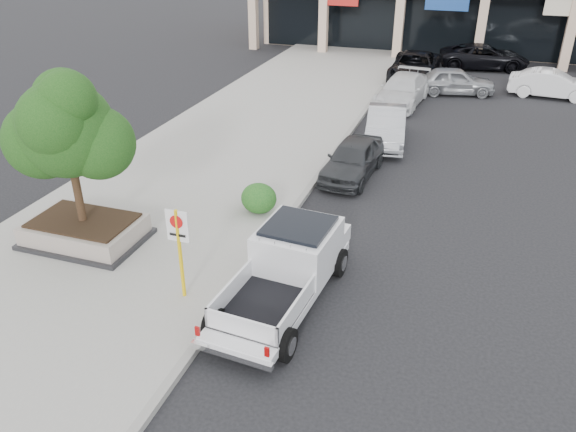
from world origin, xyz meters
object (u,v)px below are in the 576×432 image
at_px(pickup_truck, 282,273).
at_px(planter, 85,230).
at_px(curb_car_c, 402,90).
at_px(curb_car_d, 414,67).
at_px(lot_car_b, 552,84).
at_px(no_parking_sign, 179,242).
at_px(curb_car_b, 386,126).
at_px(lot_car_a, 455,81).
at_px(lot_car_d, 484,57).
at_px(curb_car_a, 353,159).
at_px(planter_tree, 74,128).

bearing_deg(pickup_truck, planter, 177.59).
distance_m(curb_car_c, curb_car_d, 4.78).
height_order(pickup_truck, curb_car_d, pickup_truck).
bearing_deg(curb_car_d, lot_car_b, -10.23).
distance_m(no_parking_sign, pickup_truck, 2.49).
bearing_deg(pickup_truck, lot_car_b, 75.41).
height_order(pickup_truck, curb_car_b, pickup_truck).
relative_size(curb_car_b, lot_car_a, 1.06).
bearing_deg(lot_car_a, pickup_truck, 160.26).
xyz_separation_m(curb_car_b, lot_car_d, (3.39, 14.68, 0.02)).
bearing_deg(curb_car_a, lot_car_d, 82.41).
distance_m(planter_tree, lot_car_b, 24.11).
relative_size(curb_car_a, lot_car_a, 0.95).
height_order(curb_car_a, curb_car_b, curb_car_b).
bearing_deg(curb_car_b, curb_car_a, -105.68).
bearing_deg(curb_car_c, planter, -105.10).
bearing_deg(lot_car_b, pickup_truck, 165.58).
xyz_separation_m(planter_tree, curb_car_d, (6.10, 21.09, -2.64)).
bearing_deg(curb_car_c, lot_car_a, 55.53).
bearing_deg(planter, planter_tree, 48.97).
distance_m(curb_car_b, lot_car_b, 11.57).
distance_m(no_parking_sign, curb_car_d, 22.81).
xyz_separation_m(planter_tree, lot_car_d, (9.73, 25.35, -2.68)).
distance_m(planter, lot_car_b, 24.16).
bearing_deg(curb_car_b, no_parking_sign, -110.03).
distance_m(curb_car_a, curb_car_c, 9.37).
height_order(curb_car_c, lot_car_b, curb_car_c).
bearing_deg(planter, lot_car_a, 65.87).
distance_m(curb_car_c, lot_car_d, 9.72).
bearing_deg(curb_car_b, pickup_truck, -99.80).
relative_size(planter, no_parking_sign, 1.39).
bearing_deg(lot_car_b, planter_tree, 151.30).
relative_size(curb_car_d, lot_car_a, 1.37).
relative_size(curb_car_b, lot_car_d, 0.82).
xyz_separation_m(curb_car_b, lot_car_b, (6.85, 9.33, -0.03)).
height_order(no_parking_sign, curb_car_a, no_parking_sign).
xyz_separation_m(planter, curb_car_b, (6.47, 10.83, 0.24)).
bearing_deg(lot_car_a, no_parking_sign, 154.43).
height_order(curb_car_b, lot_car_d, lot_car_d).
distance_m(curb_car_d, lot_car_d, 5.60).
bearing_deg(curb_car_a, lot_car_a, 82.10).
distance_m(planter, curb_car_a, 9.27).
xyz_separation_m(lot_car_a, lot_car_b, (4.73, 0.98, -0.01)).
bearing_deg(curb_car_d, no_parking_sign, -97.60).
xyz_separation_m(curb_car_a, curb_car_c, (0.33, 9.36, 0.04)).
bearing_deg(curb_car_d, lot_car_d, 48.06).
bearing_deg(planter_tree, lot_car_b, 56.61).
bearing_deg(lot_car_d, planter, 149.16).
bearing_deg(planter_tree, lot_car_d, 69.00).
height_order(planter, lot_car_b, lot_car_b).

